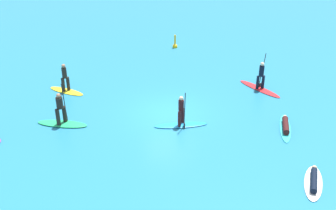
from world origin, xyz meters
The scene contains 8 objects.
ground_plane centered at (0.00, 0.00, 0.00)m, with size 120.00×120.00×0.00m, color teal.
surfer_on_blue_board centered at (0.78, -1.38, 0.43)m, with size 2.91×1.11×2.15m.
surfer_on_teal_board centered at (6.30, -1.33, 0.15)m, with size 0.95×2.94×0.39m.
surfer_on_white_board centered at (6.68, -5.89, 0.12)m, with size 1.37×2.66×0.35m.
surfer_on_yellow_board centered at (-6.47, 2.33, 0.53)m, with size 2.55×1.61×1.84m.
surfer_on_green_board centered at (-5.60, -1.63, 0.47)m, with size 2.82×1.01×2.35m.
surfer_on_red_board centered at (5.57, 3.39, 0.49)m, with size 2.58×2.77×2.29m.
marker_buoy centered at (-0.09, 10.55, 0.19)m, with size 0.38×0.38×1.12m.
Camera 1 is at (1.26, -20.84, 11.65)m, focal length 45.25 mm.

